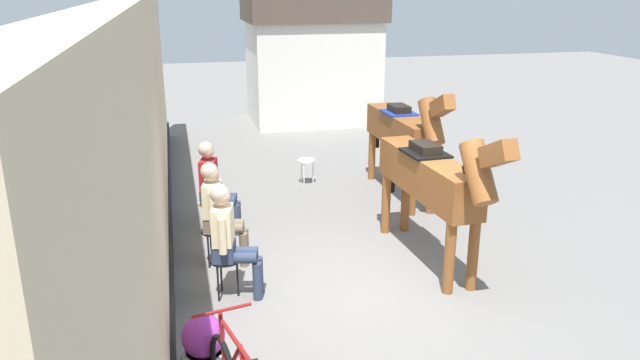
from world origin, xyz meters
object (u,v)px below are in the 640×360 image
saddled_horse_near (432,178)px  spare_stool_white (306,163)px  seated_visitor_near (229,235)px  seated_visitor_middle (218,208)px  saddled_horse_far (403,132)px  satchel_bag (213,210)px  seated_visitor_far (213,183)px  flower_planter_near (204,346)px

saddled_horse_near → spare_stool_white: saddled_horse_near is taller
seated_visitor_near → spare_stool_white: 4.33m
seated_visitor_middle → seated_visitor_near: bearing=-86.7°
saddled_horse_far → seated_visitor_middle: bearing=-149.2°
satchel_bag → seated_visitor_middle: bearing=-10.2°
seated_visitor_near → saddled_horse_near: (2.62, 0.34, 0.38)m
seated_visitor_near → seated_visitor_middle: (-0.05, 0.91, 0.00)m
saddled_horse_near → spare_stool_white: size_ratio=6.52×
seated_visitor_middle → seated_visitor_far: bearing=88.9°
seated_visitor_far → seated_visitor_near: bearing=-89.1°
seated_visitor_near → seated_visitor_far: same height
seated_visitor_near → saddled_horse_near: 2.67m
spare_stool_white → satchel_bag: size_ratio=1.64×
seated_visitor_middle → spare_stool_white: size_ratio=3.02×
saddled_horse_near → flower_planter_near: bearing=-148.5°
flower_planter_near → spare_stool_white: size_ratio=1.39×
seated_visitor_far → spare_stool_white: bearing=47.3°
flower_planter_near → satchel_bag: size_ratio=2.29×
seated_visitor_near → satchel_bag: size_ratio=4.96×
saddled_horse_near → flower_planter_near: size_ratio=4.69×
seated_visitor_near → saddled_horse_far: bearing=41.7°
seated_visitor_near → flower_planter_near: size_ratio=2.17×
saddled_horse_near → saddled_horse_far: same height
flower_planter_near → saddled_horse_near: bearing=31.5°
satchel_bag → saddled_horse_far: bearing=84.0°
saddled_horse_far → flower_planter_near: bearing=-129.5°
seated_visitor_middle → saddled_horse_near: saddled_horse_near is taller
seated_visitor_near → satchel_bag: seated_visitor_near is taller
seated_visitor_near → spare_stool_white: bearing=65.9°
seated_visitor_far → flower_planter_near: size_ratio=2.17×
seated_visitor_middle → saddled_horse_near: 2.77m
seated_visitor_middle → flower_planter_near: bearing=-98.1°
seated_visitor_far → satchel_bag: 0.96m
seated_visitor_middle → saddled_horse_far: 3.81m
seated_visitor_near → flower_planter_near: bearing=-104.7°
saddled_horse_near → seated_visitor_near: bearing=-172.7°
seated_visitor_far → satchel_bag: size_ratio=4.96×
seated_visitor_far → spare_stool_white: 2.68m
seated_visitor_near → saddled_horse_near: size_ratio=0.46×
saddled_horse_near → satchel_bag: (-2.65, 2.34, -1.06)m
satchel_bag → spare_stool_white: bearing=116.0°
flower_planter_near → spare_stool_white: (2.16, 5.45, 0.07)m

